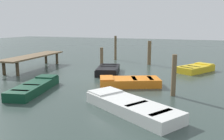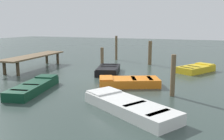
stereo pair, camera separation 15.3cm
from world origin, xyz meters
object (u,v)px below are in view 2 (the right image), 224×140
(rowboat_white, at_px, (128,106))
(rowboat_orange, at_px, (129,82))
(rowboat_dark_green, at_px, (34,87))
(mooring_piling_near_right, at_px, (116,48))
(rowboat_yellow, at_px, (196,69))
(mooring_piling_near_left, at_px, (150,53))
(mooring_piling_far_right, at_px, (102,57))
(rowboat_black, at_px, (108,70))
(mooring_piling_mid_left, at_px, (173,76))
(dock_segment, at_px, (34,57))

(rowboat_white, distance_m, rowboat_orange, 3.76)
(rowboat_dark_green, xyz_separation_m, mooring_piling_near_right, (11.21, 0.26, 0.84))
(rowboat_orange, bearing_deg, rowboat_white, 83.50)
(rowboat_orange, xyz_separation_m, mooring_piling_near_right, (8.58, 4.04, 0.84))
(mooring_piling_near_right, bearing_deg, rowboat_orange, -154.80)
(rowboat_yellow, relative_size, mooring_piling_near_left, 1.63)
(rowboat_yellow, height_order, mooring_piling_far_right, mooring_piling_far_right)
(rowboat_black, height_order, mooring_piling_near_right, mooring_piling_near_right)
(rowboat_orange, xyz_separation_m, mooring_piling_near_left, (7.04, 0.63, 0.70))
(rowboat_orange, xyz_separation_m, mooring_piling_mid_left, (-0.97, -2.32, 0.69))
(rowboat_black, bearing_deg, rowboat_dark_green, -32.24)
(rowboat_yellow, bearing_deg, rowboat_dark_green, 169.42)
(mooring_piling_mid_left, bearing_deg, rowboat_yellow, -5.33)
(rowboat_dark_green, relative_size, mooring_piling_near_left, 2.02)
(rowboat_dark_green, bearing_deg, rowboat_black, -28.64)
(dock_segment, relative_size, mooring_piling_far_right, 4.25)
(rowboat_orange, height_order, rowboat_black, same)
(mooring_piling_near_right, height_order, mooring_piling_far_right, mooring_piling_near_right)
(dock_segment, xyz_separation_m, rowboat_white, (-5.79, -8.97, -0.62))
(rowboat_dark_green, height_order, mooring_piling_near_left, mooring_piling_near_left)
(mooring_piling_near_right, xyz_separation_m, mooring_piling_mid_left, (-9.55, -6.36, -0.14))
(dock_segment, height_order, rowboat_black, dock_segment)
(mooring_piling_near_right, distance_m, mooring_piling_near_left, 3.74)
(dock_segment, relative_size, mooring_piling_mid_left, 3.35)
(mooring_piling_near_right, bearing_deg, rowboat_white, -156.75)
(rowboat_dark_green, relative_size, mooring_piling_mid_left, 2.04)
(rowboat_black, xyz_separation_m, mooring_piling_near_right, (5.92, 1.77, 0.84))
(rowboat_orange, distance_m, mooring_piling_near_right, 9.52)
(rowboat_black, distance_m, mooring_piling_mid_left, 5.90)
(dock_segment, height_order, mooring_piling_near_right, mooring_piling_near_right)
(mooring_piling_near_left, bearing_deg, mooring_piling_mid_left, -159.74)
(dock_segment, bearing_deg, mooring_piling_mid_left, -112.57)
(dock_segment, distance_m, rowboat_yellow, 11.14)
(rowboat_dark_green, relative_size, mooring_piling_far_right, 2.59)
(mooring_piling_near_right, bearing_deg, mooring_piling_near_left, -114.36)
(rowboat_white, bearing_deg, rowboat_dark_green, 19.84)
(mooring_piling_near_right, relative_size, mooring_piling_far_right, 1.47)
(rowboat_black, relative_size, rowboat_dark_green, 0.84)
(rowboat_white, height_order, rowboat_dark_green, same)
(mooring_piling_mid_left, bearing_deg, rowboat_black, 51.69)
(rowboat_black, bearing_deg, mooring_piling_near_right, -179.75)
(rowboat_dark_green, bearing_deg, rowboat_yellow, -53.02)
(rowboat_white, bearing_deg, rowboat_black, -30.40)
(rowboat_white, distance_m, rowboat_dark_green, 5.05)
(rowboat_white, height_order, mooring_piling_near_left, mooring_piling_near_left)
(mooring_piling_far_right, relative_size, mooring_piling_near_left, 0.78)
(rowboat_dark_green, height_order, mooring_piling_near_right, mooring_piling_near_right)
(rowboat_orange, xyz_separation_m, rowboat_black, (2.66, 2.27, 0.00))
(rowboat_orange, bearing_deg, mooring_piling_near_left, -109.71)
(rowboat_white, bearing_deg, mooring_piling_mid_left, -83.17)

